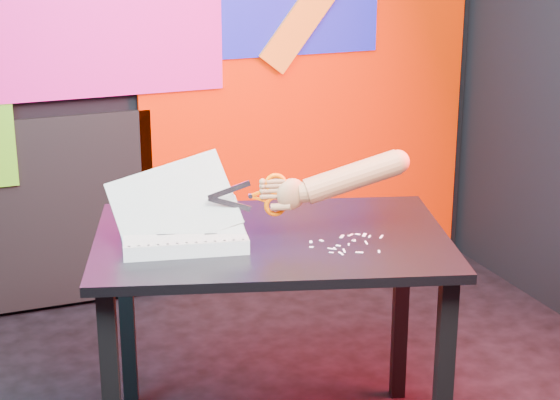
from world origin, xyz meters
name	(u,v)px	position (x,y,z in m)	size (l,w,h in m)	color
room	(301,45)	(0.00, 0.00, 1.35)	(3.01, 3.01, 2.71)	black
backdrop	(185,88)	(0.06, 1.46, 0.96)	(2.88, 0.05, 2.08)	red
work_table	(272,266)	(-0.05, 0.10, 0.65)	(1.25, 1.00, 0.75)	black
printout_stack	(183,234)	(-0.32, 0.14, 0.78)	(0.41, 0.34, 0.28)	white
scissors	(270,195)	(-0.07, 0.08, 0.89)	(0.24, 0.06, 0.14)	silver
hand_forearm	(342,179)	(0.15, 0.03, 0.93)	(0.44, 0.14, 0.18)	#AB6444
paper_clippings	(349,242)	(0.15, -0.04, 0.75)	(0.26, 0.18, 0.00)	white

